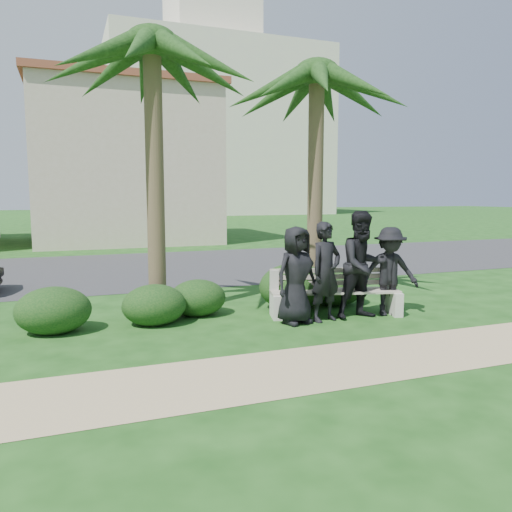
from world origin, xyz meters
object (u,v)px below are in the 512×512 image
object	(u,v)px
man_d	(390,271)
palm_right	(317,75)
man_b	(326,272)
park_bench	(335,295)
man_c	(363,265)
man_a	(296,275)
palm_left	(152,46)

from	to	relation	value
man_d	palm_right	bearing A→B (deg)	126.56
palm_right	man_b	bearing A→B (deg)	-111.38
park_bench	man_c	distance (m)	0.77
park_bench	man_a	bearing A→B (deg)	-149.19
man_a	man_d	bearing A→B (deg)	-15.63
man_c	palm_left	distance (m)	5.31
palm_left	palm_right	world-z (taller)	palm_left
man_c	palm_left	xyz separation A→B (m)	(-3.39, 1.50, 3.80)
man_b	man_a	bearing A→B (deg)	162.03
park_bench	man_b	distance (m)	0.67
man_a	man_d	size ratio (longest dim) A/B	1.03
man_d	palm_right	size ratio (longest dim) A/B	0.29
man_a	palm_right	size ratio (longest dim) A/B	0.30
man_c	palm_left	world-z (taller)	palm_left
palm_left	park_bench	bearing A→B (deg)	-21.08
man_a	palm_left	distance (m)	4.68
man_d	park_bench	bearing A→B (deg)	178.69
man_a	palm_right	bearing A→B (deg)	41.11
man_d	palm_left	bearing A→B (deg)	177.61
man_d	palm_left	xyz separation A→B (m)	(-3.97, 1.50, 3.95)
man_c	palm_right	xyz separation A→B (m)	(-0.02, 1.82, 3.65)
man_a	palm_left	size ratio (longest dim) A/B	0.29
man_a	man_c	bearing A→B (deg)	-16.75
man_a	park_bench	bearing A→B (deg)	2.83
man_c	man_d	world-z (taller)	man_c
man_c	palm_right	size ratio (longest dim) A/B	0.34
park_bench	man_a	distance (m)	1.05
man_d	palm_left	distance (m)	5.79
man_b	palm_right	xyz separation A→B (m)	(0.69, 1.77, 3.74)
park_bench	man_a	size ratio (longest dim) A/B	1.49
man_b	palm_left	size ratio (longest dim) A/B	0.30
park_bench	man_b	bearing A→B (deg)	-125.65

